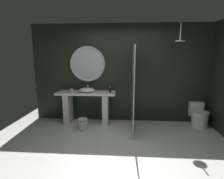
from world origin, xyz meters
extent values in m
plane|color=silver|center=(0.00, 0.00, 0.00)|extent=(5.76, 5.76, 0.00)
cube|color=black|center=(0.00, 1.90, 1.30)|extent=(4.80, 0.10, 2.60)
cube|color=silver|center=(-0.91, 1.58, 0.82)|extent=(1.52, 0.51, 0.05)
cube|color=silver|center=(-1.41, 1.58, 0.40)|extent=(0.14, 0.43, 0.80)
cube|color=silver|center=(-0.40, 1.58, 0.40)|extent=(0.14, 0.43, 0.80)
ellipsoid|color=white|center=(-0.89, 1.55, 0.91)|extent=(0.40, 0.33, 0.11)
cylinder|color=#B7B7BC|center=(-0.89, 1.70, 0.93)|extent=(0.02, 0.02, 0.17)
cylinder|color=#B7B7BC|center=(-0.89, 1.64, 1.01)|extent=(0.02, 0.12, 0.02)
cylinder|color=silver|center=(-1.30, 1.58, 0.89)|extent=(0.08, 0.08, 0.08)
cylinder|color=black|center=(-0.28, 1.54, 0.92)|extent=(0.05, 0.05, 0.14)
cylinder|color=#B7B7BC|center=(-0.28, 1.54, 1.00)|extent=(0.03, 0.03, 0.02)
torus|color=#B7B7BC|center=(-0.91, 1.81, 1.56)|extent=(0.94, 0.06, 0.94)
cylinder|color=#B2BCC1|center=(-0.91, 1.82, 1.56)|extent=(0.85, 0.01, 0.85)
cube|color=silver|center=(0.28, 1.26, 1.00)|extent=(0.02, 1.17, 2.00)
cylinder|color=#B7B7BC|center=(1.32, 1.36, 2.31)|extent=(0.02, 0.02, 0.39)
cylinder|color=#B7B7BC|center=(1.32, 1.36, 2.10)|extent=(0.22, 0.22, 0.02)
cylinder|color=white|center=(1.99, 1.52, 0.19)|extent=(0.39, 0.39, 0.39)
ellipsoid|color=white|center=(1.99, 1.52, 0.40)|extent=(0.41, 0.45, 0.02)
cube|color=white|center=(1.99, 1.79, 0.39)|extent=(0.35, 0.16, 0.38)
cylinder|color=#B7B7BC|center=(-0.92, 1.13, 0.12)|extent=(0.24, 0.24, 0.24)
ellipsoid|color=#B7B7BC|center=(-0.92, 1.13, 0.27)|extent=(0.24, 0.24, 0.07)
camera|label=1|loc=(0.07, -2.81, 1.78)|focal=27.95mm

